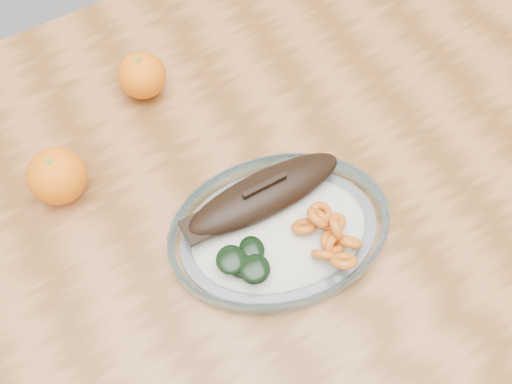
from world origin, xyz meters
TOP-DOWN VIEW (x-y plane):
  - ground at (0.00, 0.00)m, footprint 3.00×3.00m
  - dining_table at (0.00, 0.00)m, footprint 1.20×0.80m
  - plated_meal at (0.07, -0.08)m, footprint 0.60×0.60m
  - orange_left at (-0.15, 0.11)m, footprint 0.08×0.08m
  - orange_right at (0.01, 0.21)m, footprint 0.07×0.07m

SIDE VIEW (x-z plane):
  - ground at x=0.00m, z-range 0.00..0.00m
  - dining_table at x=0.00m, z-range 0.28..1.03m
  - plated_meal at x=0.07m, z-range 0.73..0.81m
  - orange_right at x=0.01m, z-range 0.75..0.82m
  - orange_left at x=-0.15m, z-range 0.75..0.83m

